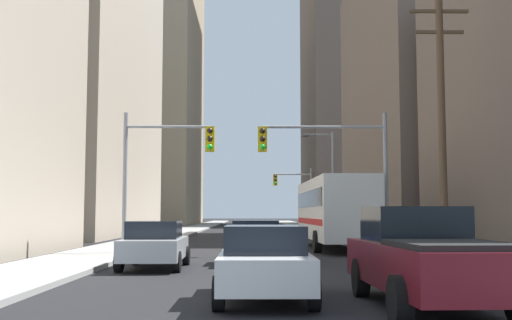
{
  "coord_description": "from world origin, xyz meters",
  "views": [
    {
      "loc": [
        -0.21,
        -2.73,
        1.77
      ],
      "look_at": [
        0.0,
        20.91,
        3.81
      ],
      "focal_mm": 43.16,
      "sensor_mm": 36.0,
      "label": 1
    }
  ],
  "objects_px": {
    "sedan_silver": "(155,244)",
    "traffic_signal_near_left": "(164,159)",
    "traffic_signal_far_right": "(295,189)",
    "city_bus": "(333,210)",
    "traffic_signal_near_right": "(329,157)",
    "pickup_truck_maroon": "(426,258)",
    "sedan_navy": "(256,241)",
    "sedan_white": "(265,262)"
  },
  "relations": [
    {
      "from": "traffic_signal_near_right",
      "to": "city_bus",
      "type": "bearing_deg",
      "value": 80.46
    },
    {
      "from": "sedan_white",
      "to": "traffic_signal_near_right",
      "type": "height_order",
      "value": "traffic_signal_near_right"
    },
    {
      "from": "sedan_navy",
      "to": "city_bus",
      "type": "bearing_deg",
      "value": 65.9
    },
    {
      "from": "traffic_signal_near_left",
      "to": "traffic_signal_far_right",
      "type": "height_order",
      "value": "same"
    },
    {
      "from": "city_bus",
      "to": "sedan_white",
      "type": "height_order",
      "value": "city_bus"
    },
    {
      "from": "traffic_signal_near_right",
      "to": "pickup_truck_maroon",
      "type": "bearing_deg",
      "value": -89.91
    },
    {
      "from": "sedan_navy",
      "to": "traffic_signal_near_right",
      "type": "distance_m",
      "value": 5.93
    },
    {
      "from": "sedan_silver",
      "to": "traffic_signal_near_left",
      "type": "bearing_deg",
      "value": 95.57
    },
    {
      "from": "pickup_truck_maroon",
      "to": "traffic_signal_near_right",
      "type": "distance_m",
      "value": 14.39
    },
    {
      "from": "city_bus",
      "to": "sedan_white",
      "type": "bearing_deg",
      "value": -102.0
    },
    {
      "from": "traffic_signal_near_left",
      "to": "traffic_signal_near_right",
      "type": "distance_m",
      "value": 6.93
    },
    {
      "from": "sedan_silver",
      "to": "traffic_signal_far_right",
      "type": "relative_size",
      "value": 0.71
    },
    {
      "from": "sedan_white",
      "to": "traffic_signal_far_right",
      "type": "bearing_deg",
      "value": 85.09
    },
    {
      "from": "city_bus",
      "to": "traffic_signal_near_left",
      "type": "bearing_deg",
      "value": -146.94
    },
    {
      "from": "sedan_white",
      "to": "traffic_signal_far_right",
      "type": "distance_m",
      "value": 45.2
    },
    {
      "from": "pickup_truck_maroon",
      "to": "sedan_white",
      "type": "bearing_deg",
      "value": 162.88
    },
    {
      "from": "sedan_navy",
      "to": "traffic_signal_near_right",
      "type": "xyz_separation_m",
      "value": [
        3.11,
        3.79,
        3.35
      ]
    },
    {
      "from": "pickup_truck_maroon",
      "to": "sedan_silver",
      "type": "distance_m",
      "value": 10.38
    },
    {
      "from": "pickup_truck_maroon",
      "to": "sedan_silver",
      "type": "bearing_deg",
      "value": 127.94
    },
    {
      "from": "sedan_white",
      "to": "traffic_signal_near_right",
      "type": "distance_m",
      "value": 13.85
    },
    {
      "from": "sedan_white",
      "to": "sedan_navy",
      "type": "relative_size",
      "value": 1.0
    },
    {
      "from": "pickup_truck_maroon",
      "to": "sedan_navy",
      "type": "height_order",
      "value": "pickup_truck_maroon"
    },
    {
      "from": "traffic_signal_far_right",
      "to": "pickup_truck_maroon",
      "type": "bearing_deg",
      "value": -91.03
    },
    {
      "from": "sedan_navy",
      "to": "traffic_signal_far_right",
      "type": "xyz_separation_m",
      "value": [
        3.95,
        35.6,
        3.26
      ]
    },
    {
      "from": "traffic_signal_near_right",
      "to": "traffic_signal_far_right",
      "type": "relative_size",
      "value": 1.0
    },
    {
      "from": "pickup_truck_maroon",
      "to": "traffic_signal_near_right",
      "type": "xyz_separation_m",
      "value": [
        -0.02,
        14.03,
        3.19
      ]
    },
    {
      "from": "traffic_signal_near_right",
      "to": "traffic_signal_near_left",
      "type": "bearing_deg",
      "value": -179.99
    },
    {
      "from": "city_bus",
      "to": "sedan_silver",
      "type": "relative_size",
      "value": 2.72
    },
    {
      "from": "pickup_truck_maroon",
      "to": "sedan_navy",
      "type": "relative_size",
      "value": 1.29
    },
    {
      "from": "sedan_navy",
      "to": "traffic_signal_far_right",
      "type": "relative_size",
      "value": 0.7
    },
    {
      "from": "sedan_silver",
      "to": "traffic_signal_near_right",
      "type": "distance_m",
      "value": 9.27
    },
    {
      "from": "sedan_silver",
      "to": "traffic_signal_far_right",
      "type": "xyz_separation_m",
      "value": [
        7.2,
        37.67,
        3.26
      ]
    },
    {
      "from": "sedan_silver",
      "to": "traffic_signal_near_left",
      "type": "relative_size",
      "value": 0.71
    },
    {
      "from": "pickup_truck_maroon",
      "to": "sedan_white",
      "type": "distance_m",
      "value": 3.18
    },
    {
      "from": "sedan_navy",
      "to": "traffic_signal_near_left",
      "type": "height_order",
      "value": "traffic_signal_near_left"
    },
    {
      "from": "sedan_white",
      "to": "sedan_silver",
      "type": "xyz_separation_m",
      "value": [
        -3.35,
        7.25,
        0.0
      ]
    },
    {
      "from": "pickup_truck_maroon",
      "to": "sedan_navy",
      "type": "xyz_separation_m",
      "value": [
        -3.13,
        10.25,
        -0.16
      ]
    },
    {
      "from": "traffic_signal_near_left",
      "to": "sedan_silver",
      "type": "bearing_deg",
      "value": -84.43
    },
    {
      "from": "city_bus",
      "to": "traffic_signal_near_left",
      "type": "relative_size",
      "value": 1.92
    },
    {
      "from": "pickup_truck_maroon",
      "to": "traffic_signal_far_right",
      "type": "xyz_separation_m",
      "value": [
        0.83,
        45.85,
        3.1
      ]
    },
    {
      "from": "city_bus",
      "to": "sedan_silver",
      "type": "xyz_separation_m",
      "value": [
        -7.21,
        -10.91,
        -1.16
      ]
    },
    {
      "from": "city_bus",
      "to": "traffic_signal_far_right",
      "type": "relative_size",
      "value": 1.92
    }
  ]
}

